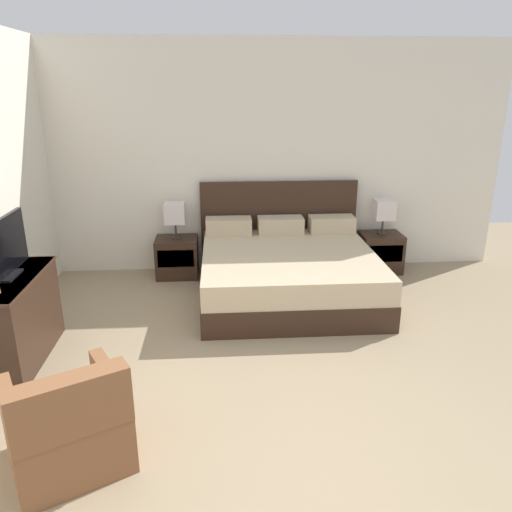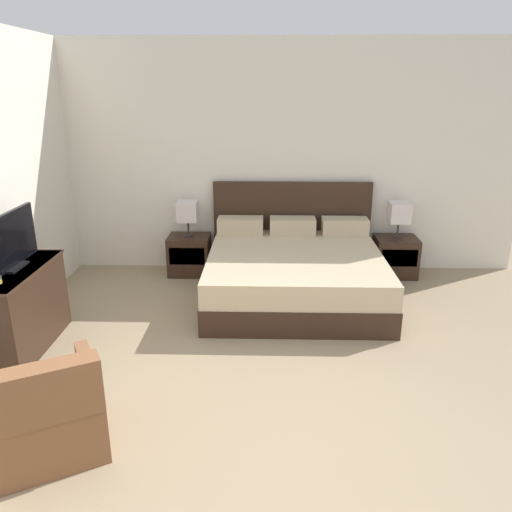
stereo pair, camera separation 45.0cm
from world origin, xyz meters
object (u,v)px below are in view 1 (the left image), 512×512
at_px(table_lamp_right, 384,210).
at_px(armchair_by_window, 68,427).
at_px(table_lamp_left, 175,213).
at_px(dresser, 12,319).
at_px(nightstand_left, 177,257).
at_px(nightstand_right, 380,252).
at_px(tv, 2,250).
at_px(bed, 287,270).

xyz_separation_m(table_lamp_right, armchair_by_window, (-3.05, -3.34, -0.53)).
relative_size(table_lamp_left, armchair_by_window, 0.48).
bearing_deg(dresser, armchair_by_window, -58.56).
distance_m(nightstand_left, nightstand_right, 2.62).
xyz_separation_m(table_lamp_left, dresser, (-1.26, -1.98, -0.42)).
relative_size(dresser, armchair_by_window, 1.22).
height_order(tv, armchair_by_window, tv).
bearing_deg(nightstand_left, dresser, -122.50).
xyz_separation_m(nightstand_right, dresser, (-3.88, -1.98, 0.15)).
bearing_deg(nightstand_right, armchair_by_window, -132.37).
xyz_separation_m(bed, table_lamp_left, (-1.31, 0.70, 0.52)).
relative_size(nightstand_right, table_lamp_left, 1.16).
bearing_deg(armchair_by_window, bed, 56.67).
height_order(bed, nightstand_left, bed).
bearing_deg(nightstand_left, armchair_by_window, -97.22).
xyz_separation_m(table_lamp_left, table_lamp_right, (2.62, 0.00, 0.00)).
bearing_deg(table_lamp_right, nightstand_left, -179.97).
distance_m(table_lamp_right, tv, 4.35).
distance_m(nightstand_left, dresser, 2.35).
bearing_deg(dresser, nightstand_right, 26.96).
bearing_deg(table_lamp_left, nightstand_right, -0.03).
bearing_deg(table_lamp_right, nightstand_right, -90.00).
relative_size(nightstand_left, nightstand_right, 1.00).
relative_size(nightstand_left, table_lamp_left, 1.16).
distance_m(bed, dresser, 2.87).
xyz_separation_m(bed, armchair_by_window, (-1.74, -2.64, -0.02)).
bearing_deg(nightstand_left, nightstand_right, 0.00).
height_order(dresser, tv, tv).
relative_size(table_lamp_right, armchair_by_window, 0.48).
bearing_deg(dresser, table_lamp_left, 57.52).
height_order(table_lamp_left, dresser, table_lamp_left).
bearing_deg(dresser, tv, 84.75).
xyz_separation_m(bed, nightstand_right, (1.31, 0.70, -0.05)).
distance_m(nightstand_right, dresser, 4.36).
distance_m(table_lamp_left, tv, 2.33).
bearing_deg(armchair_by_window, table_lamp_right, 47.64).
bearing_deg(tv, nightstand_left, 57.19).
distance_m(bed, nightstand_right, 1.49).
bearing_deg(table_lamp_left, armchair_by_window, -97.21).
bearing_deg(table_lamp_left, nightstand_left, -90.00).
bearing_deg(nightstand_right, tv, -153.35).
bearing_deg(table_lamp_right, armchair_by_window, -132.36).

